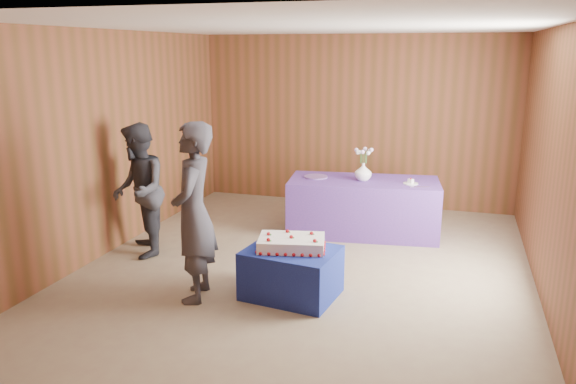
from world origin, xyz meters
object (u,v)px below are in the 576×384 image
at_px(sheet_cake, 291,243).
at_px(guest_right, 139,191).
at_px(vase, 363,172).
at_px(cake_table, 291,273).
at_px(guest_left, 194,213).
at_px(serving_table, 363,207).

distance_m(sheet_cake, guest_right, 2.19).
bearing_deg(vase, cake_table, -98.87).
xyz_separation_m(sheet_cake, guest_left, (-0.90, -0.35, 0.34)).
relative_size(vase, guest_right, 0.15).
distance_m(serving_table, sheet_cake, 2.24).
height_order(vase, guest_left, guest_left).
xyz_separation_m(cake_table, vase, (0.34, 2.21, 0.62)).
height_order(cake_table, vase, vase).
xyz_separation_m(sheet_cake, vase, (0.35, 2.18, 0.31)).
relative_size(sheet_cake, vase, 3.25).
xyz_separation_m(cake_table, serving_table, (0.36, 2.23, 0.12)).
distance_m(cake_table, vase, 2.32).
bearing_deg(sheet_cake, guest_right, 152.49).
bearing_deg(guest_right, sheet_cake, 42.26).
xyz_separation_m(cake_table, guest_left, (-0.91, -0.32, 0.65)).
bearing_deg(sheet_cake, guest_left, -170.88).
bearing_deg(sheet_cake, serving_table, 68.63).
xyz_separation_m(cake_table, sheet_cake, (-0.01, 0.03, 0.31)).
height_order(serving_table, guest_left, guest_left).
distance_m(sheet_cake, guest_left, 1.03).
bearing_deg(vase, guest_left, -116.38).
distance_m(guest_left, guest_right, 1.51).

